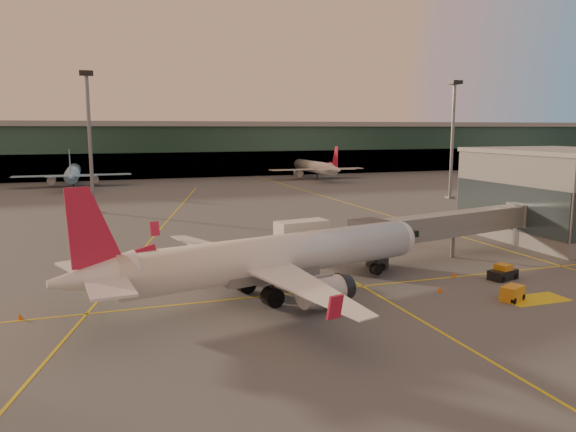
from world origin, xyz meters
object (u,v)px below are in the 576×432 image
object	(u,v)px
main_airplane	(267,259)
catering_truck	(302,238)
pushback_tug	(503,273)
gpu_cart	(513,294)

from	to	relation	value
main_airplane	catering_truck	distance (m)	15.09
main_airplane	pushback_tug	bearing A→B (deg)	-18.11
main_airplane	pushback_tug	size ratio (longest dim) A/B	10.68
catering_truck	gpu_cart	world-z (taller)	catering_truck
pushback_tug	main_airplane	bearing A→B (deg)	160.33
catering_truck	gpu_cart	xyz separation A→B (m)	(12.54, -20.77, -2.05)
catering_truck	pushback_tug	xyz separation A→B (m)	(16.70, -14.53, -2.07)
gpu_cart	pushback_tug	size ratio (longest dim) A/B	0.79
catering_truck	pushback_tug	distance (m)	22.24
main_airplane	pushback_tug	xyz separation A→B (m)	(24.91, -1.91, -2.98)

